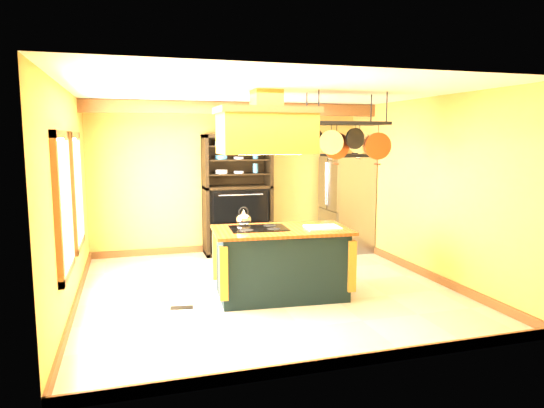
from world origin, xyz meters
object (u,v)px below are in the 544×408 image
kitchen_island (281,262)px  hutch (237,207)px  range_hood (266,128)px  refrigerator (346,205)px  pot_rack (347,133)px

kitchen_island → hutch: size_ratio=0.85×
range_hood → refrigerator: (2.19, 2.26, -1.37)m
range_hood → hutch: bearing=86.0°
pot_rack → refrigerator: bearing=64.5°
range_hood → hutch: 2.97m
range_hood → hutch: (0.18, 2.63, -1.38)m
pot_rack → hutch: pot_rack is taller
range_hood → pot_rack: same height
pot_rack → refrigerator: pot_rack is taller
refrigerator → range_hood: bearing=-134.1°
range_hood → refrigerator: range_hood is taller
kitchen_island → hutch: bearing=94.8°
refrigerator → hutch: hutch is taller
kitchen_island → hutch: hutch is taller
pot_rack → hutch: bearing=109.5°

